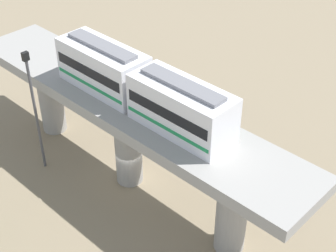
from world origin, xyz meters
TOP-DOWN VIEW (x-y plane):
  - ground_plane at (0.00, 0.00)m, footprint 120.00×120.00m
  - viaduct at (0.00, 0.00)m, footprint 5.20×28.00m
  - train at (0.00, 1.45)m, footprint 2.64×13.55m
  - parked_car_white at (-6.64, 5.20)m, footprint 2.22×4.36m
  - parked_car_blue at (-9.97, -1.87)m, footprint 2.56×4.46m
  - parked_car_silver at (-5.78, -6.00)m, footprint 2.37×4.41m
  - signal_post at (3.40, -5.72)m, footprint 0.44×0.28m

SIDE VIEW (x-z plane):
  - ground_plane at x=0.00m, z-range 0.00..0.00m
  - parked_car_white at x=-6.64m, z-range -0.14..1.62m
  - parked_car_blue at x=-9.97m, z-range -0.14..1.62m
  - parked_car_silver at x=-5.78m, z-range -0.14..1.62m
  - viaduct at x=0.00m, z-range 1.81..8.76m
  - signal_post at x=3.40m, z-range 0.52..10.07m
  - train at x=0.00m, z-range 6.86..10.10m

